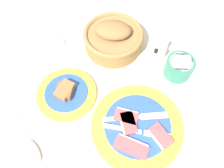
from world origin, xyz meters
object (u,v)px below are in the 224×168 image
object	(u,v)px
sugar_cup	(179,67)
breakfast_plate	(137,126)
bread_basket	(113,38)
teaspoon_by_saucer	(63,43)
teaspoon_near_cup	(29,143)
bread_plate	(66,93)
number_card	(157,48)

from	to	relation	value
sugar_cup	breakfast_plate	bearing A→B (deg)	-103.34
bread_basket	teaspoon_by_saucer	xyz separation A→B (m)	(-0.17, -0.06, -0.04)
teaspoon_by_saucer	teaspoon_near_cup	size ratio (longest dim) A/B	1.11
sugar_cup	bread_basket	size ratio (longest dim) A/B	0.44
sugar_cup	bread_plate	bearing A→B (deg)	-143.23
sugar_cup	bread_basket	xyz separation A→B (m)	(-0.23, 0.02, 0.01)
breakfast_plate	bread_basket	distance (m)	0.30
sugar_cup	teaspoon_by_saucer	size ratio (longest dim) A/B	0.45
teaspoon_near_cup	bread_plate	bearing A→B (deg)	114.96
bread_basket	teaspoon_near_cup	bearing A→B (deg)	-100.02
bread_basket	teaspoon_by_saucer	size ratio (longest dim) A/B	1.03
breakfast_plate	sugar_cup	xyz separation A→B (m)	(0.05, 0.23, 0.02)
sugar_cup	teaspoon_by_saucer	distance (m)	0.40
teaspoon_near_cup	teaspoon_by_saucer	bearing A→B (deg)	136.40
teaspoon_by_saucer	bread_plate	bearing A→B (deg)	130.64
bread_plate	teaspoon_by_saucer	xyz separation A→B (m)	(-0.11, 0.17, -0.01)
sugar_cup	bread_basket	world-z (taller)	bread_basket
bread_basket	teaspoon_by_saucer	distance (m)	0.18
breakfast_plate	sugar_cup	world-z (taller)	sugar_cup
bread_plate	sugar_cup	world-z (taller)	sugar_cup
breakfast_plate	bread_plate	world-z (taller)	bread_plate
breakfast_plate	bread_plate	xyz separation A→B (m)	(-0.23, 0.01, 0.00)
bread_plate	teaspoon_by_saucer	size ratio (longest dim) A/B	0.94
bread_plate	number_card	distance (m)	0.32
bread_plate	teaspoon_near_cup	size ratio (longest dim) A/B	1.03
bread_plate	breakfast_plate	bearing A→B (deg)	-2.70
number_card	teaspoon_near_cup	distance (m)	0.48
sugar_cup	number_card	size ratio (longest dim) A/B	1.18
teaspoon_by_saucer	teaspoon_near_cup	world-z (taller)	same
teaspoon_by_saucer	number_card	bearing A→B (deg)	-158.11
number_card	sugar_cup	bearing A→B (deg)	-30.04
breakfast_plate	teaspoon_by_saucer	size ratio (longest dim) A/B	1.34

